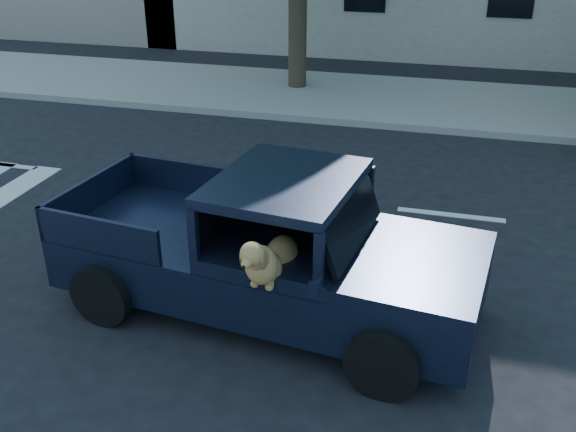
# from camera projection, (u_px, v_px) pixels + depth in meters

# --- Properties ---
(ground) EXTENTS (120.00, 120.00, 0.00)m
(ground) POSITION_uv_depth(u_px,v_px,m) (437.00, 352.00, 6.77)
(ground) COLOR black
(ground) RESTS_ON ground
(far_sidewalk) EXTENTS (60.00, 4.00, 0.15)m
(far_sidewalk) POSITION_uv_depth(u_px,v_px,m) (461.00, 105.00, 14.70)
(far_sidewalk) COLOR gray
(far_sidewalk) RESTS_ON ground
(pickup_truck) EXTENTS (4.90, 2.68, 1.69)m
(pickup_truck) POSITION_uv_depth(u_px,v_px,m) (261.00, 265.00, 7.26)
(pickup_truck) COLOR black
(pickup_truck) RESTS_ON ground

